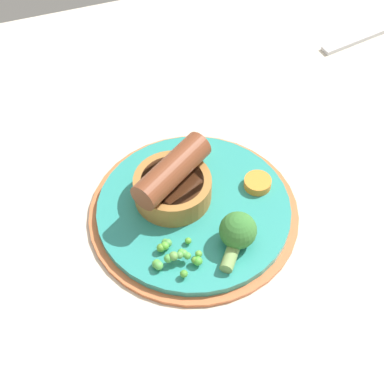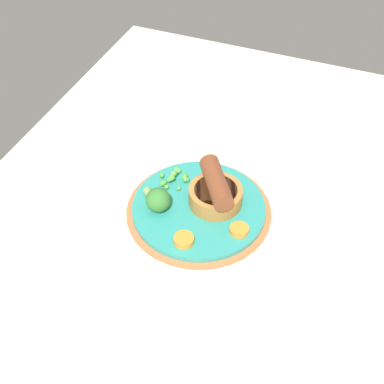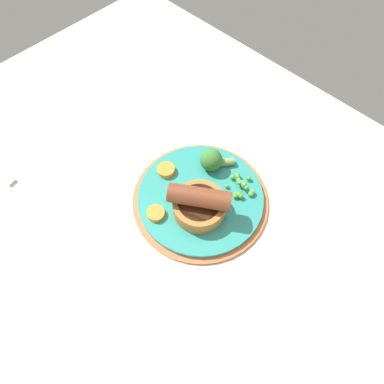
% 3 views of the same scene
% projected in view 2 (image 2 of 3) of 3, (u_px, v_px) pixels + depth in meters
% --- Properties ---
extents(dining_table, '(1.10, 0.80, 0.03)m').
position_uv_depth(dining_table, '(206.00, 231.00, 0.86)').
color(dining_table, beige).
rests_on(dining_table, ground).
extents(dinner_plate, '(0.24, 0.24, 0.01)m').
position_uv_depth(dinner_plate, '(199.00, 210.00, 0.87)').
color(dinner_plate, '#CC6B3D').
rests_on(dinner_plate, dining_table).
extents(sausage_pudding, '(0.10, 0.09, 0.06)m').
position_uv_depth(sausage_pudding, '(214.00, 191.00, 0.85)').
color(sausage_pudding, '#AD7538').
rests_on(sausage_pudding, dinner_plate).
extents(pea_pile, '(0.05, 0.05, 0.02)m').
position_uv_depth(pea_pile, '(175.00, 177.00, 0.90)').
color(pea_pile, '#50AC4B').
rests_on(pea_pile, dinner_plate).
extents(broccoli_floret_near, '(0.05, 0.06, 0.04)m').
position_uv_depth(broccoli_floret_near, '(158.00, 200.00, 0.85)').
color(broccoli_floret_near, '#387A33').
rests_on(broccoli_floret_near, dinner_plate).
extents(carrot_slice_0, '(0.03, 0.03, 0.01)m').
position_uv_depth(carrot_slice_0, '(184.00, 240.00, 0.80)').
color(carrot_slice_0, orange).
rests_on(carrot_slice_0, dinner_plate).
extents(carrot_slice_1, '(0.04, 0.04, 0.01)m').
position_uv_depth(carrot_slice_1, '(239.00, 230.00, 0.82)').
color(carrot_slice_1, orange).
rests_on(carrot_slice_1, dinner_plate).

